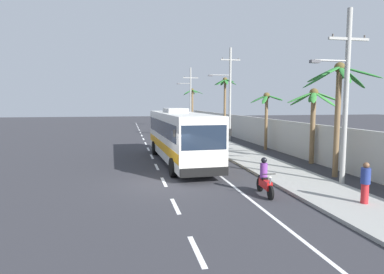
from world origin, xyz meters
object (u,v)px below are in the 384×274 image
Objects in this scene: coach_bus_foreground at (180,135)px; utility_pole_far at (190,96)px; palm_farthest at (338,92)px; utility_pole_mid at (229,92)px; palm_nearest at (192,101)px; palm_third at (225,94)px; motorcycle_trailing at (265,180)px; pedestrian_midwalk at (365,182)px; palm_fourth at (313,110)px; palm_second at (266,107)px; motorcycle_beside_bus at (197,139)px; pedestrian_near_kerb at (219,133)px; utility_pole_nearest at (345,94)px.

coach_bus_foreground is 31.21m from utility_pole_far.
palm_farthest is at bearing -88.41° from utility_pole_far.
palm_nearest is at bearing 88.39° from utility_pole_mid.
utility_pole_mid is at bearing -102.12° from palm_third.
palm_third is (5.76, 25.12, 4.40)m from motorcycle_trailing.
coach_bus_foreground is at bearing -116.23° from palm_third.
pedestrian_midwalk is 0.23× the size of palm_third.
palm_fourth is at bearing -14.20° from coach_bus_foreground.
palm_third reaches higher than pedestrian_midwalk.
palm_farthest is (7.57, -6.04, 2.71)m from coach_bus_foreground.
coach_bus_foreground is 2.55× the size of palm_second.
utility_pole_far reaches higher than palm_fourth.
utility_pole_mid reaches higher than palm_nearest.
utility_pole_mid is 13.58m from palm_fourth.
utility_pole_mid is at bearing 38.65° from motorcycle_beside_bus.
motorcycle_beside_bus is at bearing -100.34° from palm_nearest.
pedestrian_midwalk is (2.62, -18.90, 0.32)m from motorcycle_beside_bus.
pedestrian_near_kerb reaches higher than motorcycle_beside_bus.
pedestrian_near_kerb is 0.37× the size of palm_second.
palm_nearest is 1.31× the size of palm_second.
pedestrian_midwalk is at bearing -108.73° from palm_fourth.
coach_bus_foreground reaches higher than pedestrian_midwalk.
utility_pole_far is (4.17, 38.95, 4.37)m from motorcycle_trailing.
utility_pole_mid is 1.01× the size of utility_pole_far.
palm_second is at bearing 121.93° from pedestrian_near_kerb.
pedestrian_near_kerb is 19.97m from pedestrian_midwalk.
palm_fourth is at bearing -86.90° from palm_second.
palm_second reaches higher than pedestrian_midwalk.
pedestrian_near_kerb is 0.21× the size of utility_pole_nearest.
palm_second is 10.53m from palm_farthest.
utility_pole_far is (3.66, 22.38, 4.38)m from motorcycle_beside_bus.
motorcycle_trailing is 0.23× the size of utility_pole_nearest.
palm_second is 6.59m from palm_fourth.
palm_farthest is (-0.92, -3.89, 1.03)m from palm_fourth.
palm_second is at bearing 86.93° from palm_farthest.
coach_bus_foreground is at bearing -102.19° from utility_pole_far.
utility_pole_mid is at bearing -125.69° from pedestrian_near_kerb.
palm_third is (1.13, 5.25, -0.01)m from utility_pole_mid.
pedestrian_midwalk is 22.62m from utility_pole_mid.
palm_fourth is at bearing 72.32° from utility_pole_nearest.
palm_third reaches higher than coach_bus_foreground.
utility_pole_mid is (4.12, 3.29, 4.42)m from motorcycle_beside_bus.
palm_farthest is at bearing -93.07° from palm_second.
pedestrian_midwalk is 0.25× the size of palm_nearest.
palm_farthest is at bearing -103.29° from palm_fourth.
pedestrian_near_kerb is at bearing -126.56° from utility_pole_mid.
coach_bus_foreground is 18.69m from palm_third.
palm_farthest is (2.21, -15.07, 3.50)m from pedestrian_near_kerb.
palm_nearest is at bearing -94.37° from pedestrian_near_kerb.
motorcycle_beside_bus is 0.28× the size of palm_third.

